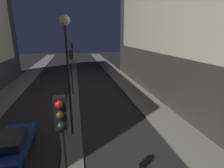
{
  "coord_description": "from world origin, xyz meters",
  "views": [
    {
      "loc": [
        0.47,
        -1.45,
        6.56
      ],
      "look_at": [
        4.86,
        19.5,
        0.5
      ],
      "focal_mm": 28.0,
      "sensor_mm": 36.0,
      "label": 1
    }
  ],
  "objects_px": {
    "traffic_light_near": "(63,142)",
    "street_lamp": "(67,50)",
    "traffic_light_far": "(72,51)",
    "car_left_lane": "(12,145)",
    "traffic_light_mid": "(71,63)"
  },
  "relations": [
    {
      "from": "traffic_light_near",
      "to": "street_lamp",
      "type": "height_order",
      "value": "street_lamp"
    },
    {
      "from": "traffic_light_far",
      "to": "car_left_lane",
      "type": "distance_m",
      "value": 24.41
    },
    {
      "from": "traffic_light_far",
      "to": "car_left_lane",
      "type": "xyz_separation_m",
      "value": [
        -3.21,
        -24.02,
        -2.98
      ]
    },
    {
      "from": "car_left_lane",
      "to": "street_lamp",
      "type": "bearing_deg",
      "value": 25.18
    },
    {
      "from": "traffic_light_mid",
      "to": "car_left_lane",
      "type": "relative_size",
      "value": 1.18
    },
    {
      "from": "traffic_light_far",
      "to": "street_lamp",
      "type": "xyz_separation_m",
      "value": [
        0.0,
        -22.5,
        2.0
      ]
    },
    {
      "from": "traffic_light_near",
      "to": "traffic_light_mid",
      "type": "xyz_separation_m",
      "value": [
        0.0,
        14.61,
        0.0
      ]
    },
    {
      "from": "traffic_light_mid",
      "to": "car_left_lane",
      "type": "height_order",
      "value": "traffic_light_mid"
    },
    {
      "from": "street_lamp",
      "to": "car_left_lane",
      "type": "bearing_deg",
      "value": -154.82
    },
    {
      "from": "traffic_light_mid",
      "to": "car_left_lane",
      "type": "xyz_separation_m",
      "value": [
        -3.21,
        -9.76,
        -2.98
      ]
    },
    {
      "from": "street_lamp",
      "to": "car_left_lane",
      "type": "relative_size",
      "value": 1.82
    },
    {
      "from": "traffic_light_near",
      "to": "traffic_light_far",
      "type": "distance_m",
      "value": 28.86
    },
    {
      "from": "car_left_lane",
      "to": "traffic_light_mid",
      "type": "bearing_deg",
      "value": 71.78
    },
    {
      "from": "street_lamp",
      "to": "car_left_lane",
      "type": "xyz_separation_m",
      "value": [
        -3.21,
        -1.51,
        -4.98
      ]
    },
    {
      "from": "traffic_light_mid",
      "to": "street_lamp",
      "type": "xyz_separation_m",
      "value": [
        0.0,
        -8.25,
        2.0
      ]
    }
  ]
}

